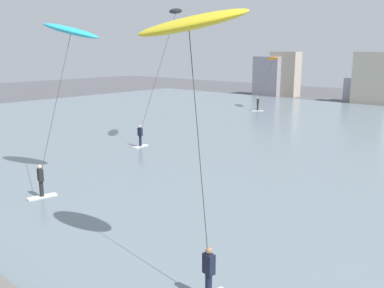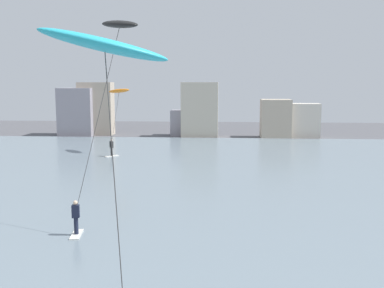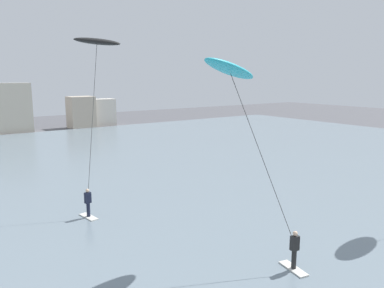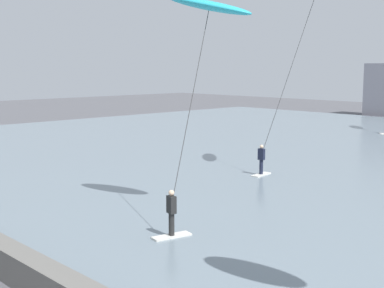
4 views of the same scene
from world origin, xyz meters
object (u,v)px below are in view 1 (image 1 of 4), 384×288
(kitesurfer_yellow, at_px, (190,41))
(kitesurfer_orange, at_px, (272,63))
(kitesurfer_black, at_px, (171,26))
(kitesurfer_cyan, at_px, (68,42))

(kitesurfer_yellow, xyz_separation_m, kitesurfer_orange, (-18.43, 35.35, -1.71))
(kitesurfer_black, bearing_deg, kitesurfer_cyan, -77.84)
(kitesurfer_orange, bearing_deg, kitesurfer_black, -77.10)
(kitesurfer_orange, height_order, kitesurfer_black, kitesurfer_black)
(kitesurfer_orange, bearing_deg, kitesurfer_yellow, -62.47)
(kitesurfer_black, bearing_deg, kitesurfer_yellow, -44.01)
(kitesurfer_yellow, distance_m, kitesurfer_orange, 39.91)
(kitesurfer_cyan, xyz_separation_m, kitesurfer_black, (-2.10, 9.75, 1.29))
(kitesurfer_cyan, xyz_separation_m, kitesurfer_orange, (-7.27, 32.29, -1.86))
(kitesurfer_yellow, relative_size, kitesurfer_orange, 1.30)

